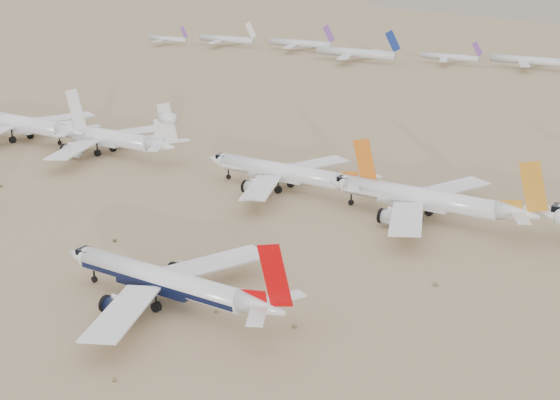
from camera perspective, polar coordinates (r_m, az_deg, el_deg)
name	(u,v)px	position (r m, az deg, el deg)	size (l,w,h in m)	color
ground	(179,297)	(147.09, -7.42, -7.07)	(7000.00, 7000.00, 0.00)	olive
main_airliner	(169,282)	(141.90, -8.10, -5.99)	(48.58, 47.45, 17.14)	white
row2_gold_tail	(428,199)	(186.88, 10.75, 0.04)	(51.46, 50.33, 18.32)	white
row2_orange_tail	(287,173)	(205.82, 0.49, 2.00)	(48.85, 47.79, 17.43)	white
row2_white_trijet	(108,137)	(247.39, -12.50, 4.52)	(54.16, 52.93, 19.19)	white
row2_white_twin	(21,124)	(272.12, -18.39, 5.28)	(56.61, 55.39, 20.23)	white
desert_scrub	(68,378)	(124.50, -15.24, -12.46)	(261.14, 121.67, 0.63)	brown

